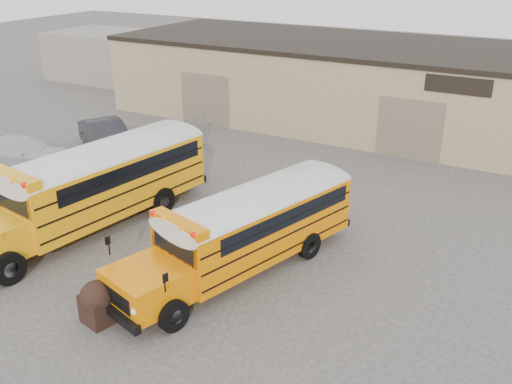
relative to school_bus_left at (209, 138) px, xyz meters
The scene contains 9 objects.
ground 9.15m from the school_bus_left, 68.28° to the right, with size 120.00×120.00×0.00m, color #413E3C.
warehouse 12.14m from the school_bus_left, 74.11° to the left, with size 30.20×10.20×4.67m.
chainlink_fence 6.03m from the school_bus_left, 116.68° to the right, with size 0.07×18.07×1.81m.
distant_building_left 23.15m from the school_bus_left, 143.81° to the left, with size 8.00×6.00×3.60m, color gray.
school_bus_left is the anchor object (origin of this frame).
school_bus_right 7.20m from the school_bus_left, ahead, with size 4.73×9.40×2.68m.
tarp_bundle 11.50m from the school_bus_left, 72.69° to the right, with size 1.02×0.95×1.29m.
car_white 9.16m from the school_bus_left, 158.03° to the right, with size 1.98×4.87×1.41m, color silver.
car_dark 6.43m from the school_bus_left, behind, with size 1.71×4.90×1.61m, color #222227.
Camera 1 is at (10.45, -12.13, 9.80)m, focal length 40.00 mm.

